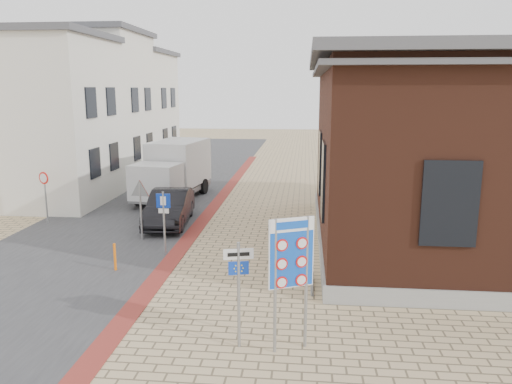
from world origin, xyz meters
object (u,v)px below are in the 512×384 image
at_px(essen_sign, 239,279).
at_px(bollard, 115,257).
at_px(sedan, 170,207).
at_px(parking_sign, 164,213).
at_px(box_truck, 174,170).
at_px(border_sign, 291,256).

bearing_deg(essen_sign, bollard, 122.07).
xyz_separation_m(sedan, parking_sign, (0.89, -3.89, 0.76)).
relative_size(box_truck, border_sign, 1.98).
distance_m(border_sign, bollard, 7.29).
height_order(essen_sign, bollard, essen_sign).
height_order(box_truck, parking_sign, box_truck).
distance_m(sedan, bollard, 5.60).
xyz_separation_m(box_truck, bollard, (0.88, -10.54, -1.08)).
xyz_separation_m(sedan, bollard, (-0.23, -5.59, -0.28)).
relative_size(box_truck, bollard, 6.63).
bearing_deg(bollard, essen_sign, -43.70).
bearing_deg(parking_sign, border_sign, -51.90).
relative_size(box_truck, essen_sign, 2.44).
distance_m(essen_sign, parking_sign, 6.89).
bearing_deg(essen_sign, sedan, 99.11).
distance_m(essen_sign, bollard, 6.33).
xyz_separation_m(sedan, border_sign, (5.40, -9.89, 1.43)).
bearing_deg(sedan, bollard, -97.25).
relative_size(essen_sign, bollard, 2.71).
bearing_deg(bollard, border_sign, -37.38).
distance_m(parking_sign, bollard, 2.29).
relative_size(sedan, parking_sign, 1.98).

